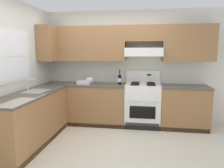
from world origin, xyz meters
The scene contains 9 objects.
ground_plane centered at (0.00, 0.00, 0.00)m, with size 7.04×7.04×0.00m, color beige.
wall_back centered at (0.40, 1.53, 1.48)m, with size 4.68×0.57×2.55m.
wall_left centered at (-1.59, 0.23, 1.34)m, with size 0.47×4.00×2.55m.
counter_back_run centered at (0.14, 1.24, 0.45)m, with size 3.60×0.65×0.91m.
counter_left_run centered at (-1.24, 0.00, 0.46)m, with size 0.63×1.91×1.13m.
stove centered at (0.69, 1.25, 0.48)m, with size 0.76×0.62×1.20m.
wine_bottle centered at (0.18, 1.27, 1.04)m, with size 0.08×0.08×0.33m.
bowl centered at (-0.61, 1.20, 0.94)m, with size 0.29×0.20×0.08m.
paper_towel_roll centered at (-0.51, 1.35, 0.98)m, with size 0.14×0.13×0.13m.
Camera 1 is at (0.69, -3.33, 1.61)m, focal length 33.99 mm.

